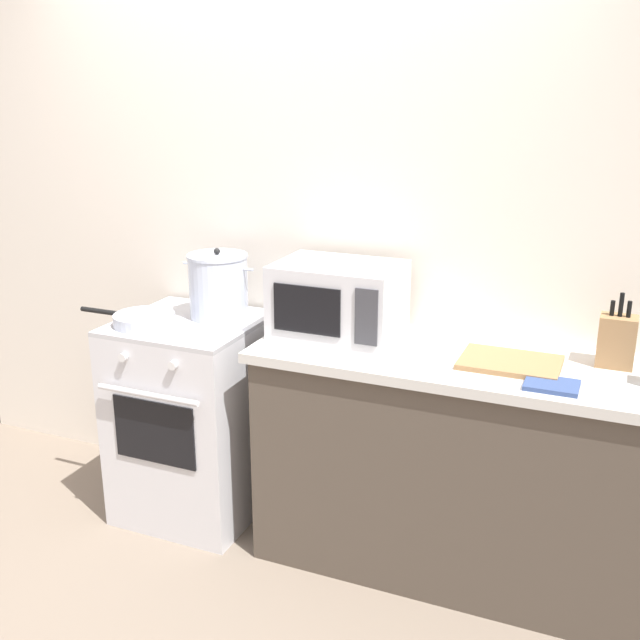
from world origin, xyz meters
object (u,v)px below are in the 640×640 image
(stove, at_px, (194,417))
(frying_pan, at_px, (143,319))
(stock_pot, at_px, (218,286))
(microwave, at_px, (338,300))
(cutting_board, at_px, (510,362))
(oven_mitt, at_px, (552,385))
(knife_block, at_px, (617,341))

(stove, bearing_deg, frying_pan, -139.14)
(stock_pot, height_order, microwave, stock_pot)
(cutting_board, bearing_deg, frying_pan, -175.25)
(oven_mitt, bearing_deg, cutting_board, 136.03)
(knife_block, bearing_deg, frying_pan, -171.92)
(stove, bearing_deg, stock_pot, 47.60)
(stock_pot, bearing_deg, oven_mitt, -10.29)
(stock_pot, xyz_separation_m, knife_block, (1.64, 0.04, -0.04))
(frying_pan, bearing_deg, cutting_board, 4.75)
(cutting_board, bearing_deg, stock_pot, 175.38)
(microwave, relative_size, knife_block, 1.80)
(microwave, relative_size, cutting_board, 1.39)
(knife_block, bearing_deg, microwave, -176.67)
(stock_pot, height_order, knife_block, stock_pot)
(stock_pot, bearing_deg, stove, -132.40)
(stock_pot, bearing_deg, knife_block, 1.26)
(knife_block, bearing_deg, oven_mitt, -121.79)
(cutting_board, relative_size, oven_mitt, 2.00)
(microwave, distance_m, cutting_board, 0.73)
(microwave, distance_m, knife_block, 1.07)
(cutting_board, xyz_separation_m, knife_block, (0.35, 0.14, 0.09))
(frying_pan, height_order, cutting_board, frying_pan)
(cutting_board, bearing_deg, microwave, 173.75)
(microwave, bearing_deg, stock_pot, 177.42)
(stock_pot, height_order, frying_pan, stock_pot)
(knife_block, height_order, oven_mitt, knife_block)
(cutting_board, bearing_deg, oven_mitt, -43.97)
(stove, relative_size, stock_pot, 2.65)
(stove, distance_m, cutting_board, 1.46)
(cutting_board, bearing_deg, knife_block, 21.70)
(stock_pot, relative_size, microwave, 0.69)
(knife_block, relative_size, oven_mitt, 1.54)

